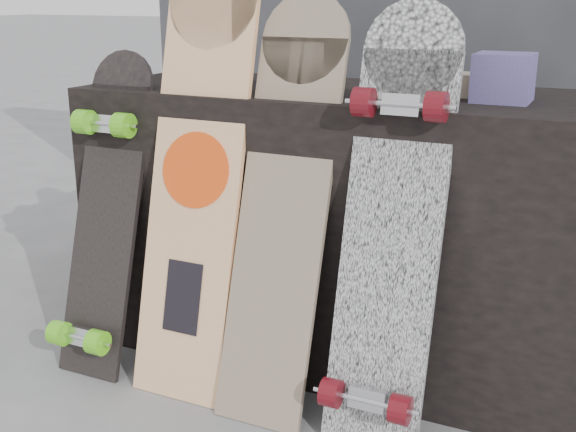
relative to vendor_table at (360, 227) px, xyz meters
The scene contains 8 objects.
vendor_table is the anchor object (origin of this frame).
merch_box_purple 0.70m from the vendor_table, behind, with size 0.18×0.12×0.10m, color #3F3873.
merch_box_small 0.60m from the vendor_table, ahead, with size 0.14×0.14×0.12m, color #3F3873.
merch_box_flat 0.48m from the vendor_table, ahead, with size 0.22×0.10×0.06m, color #D1B78C.
longboard_geisha 0.53m from the vendor_table, 137.67° to the right, with size 0.27×0.32×1.18m.
longboard_celtic 0.38m from the vendor_table, 105.73° to the right, with size 0.24×0.35×1.07m.
longboard_cascadia 0.43m from the vendor_table, 60.05° to the right, with size 0.24×0.34×1.06m.
skateboard_dark 0.75m from the vendor_table, 151.06° to the right, with size 0.21×0.35×0.91m.
Camera 1 is at (0.67, -1.43, 1.06)m, focal length 45.00 mm.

